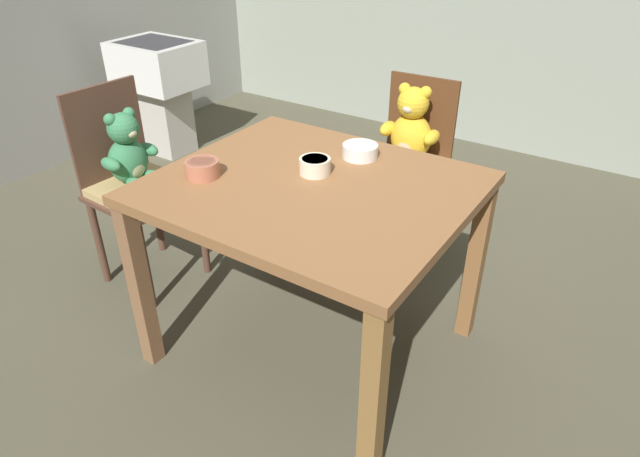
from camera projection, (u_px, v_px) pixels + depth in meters
name	position (u px, v px, depth m)	size (l,w,h in m)	color
ground_plane	(314.00, 347.00, 2.37)	(5.20, 5.20, 0.04)	#4E4B39
dining_table	(312.00, 208.00, 2.02)	(1.09, 0.94, 0.76)	brown
teddy_chair_far_center	(408.00, 147.00, 2.72)	(0.40, 0.40, 0.89)	#543019
teddy_chair_near_left	(133.00, 172.00, 2.51)	(0.42, 0.42, 0.93)	#523528
porridge_bowl_white_far_center	(360.00, 151.00, 2.14)	(0.14, 0.14, 0.05)	silver
porridge_bowl_terracotta_near_left	(202.00, 168.00, 2.00)	(0.12, 0.12, 0.06)	#B86B50
porridge_bowl_cream_center	(315.00, 165.00, 2.02)	(0.12, 0.12, 0.06)	beige
sink_basin	(159.00, 81.00, 3.86)	(0.55, 0.44, 0.78)	#B7B2A8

